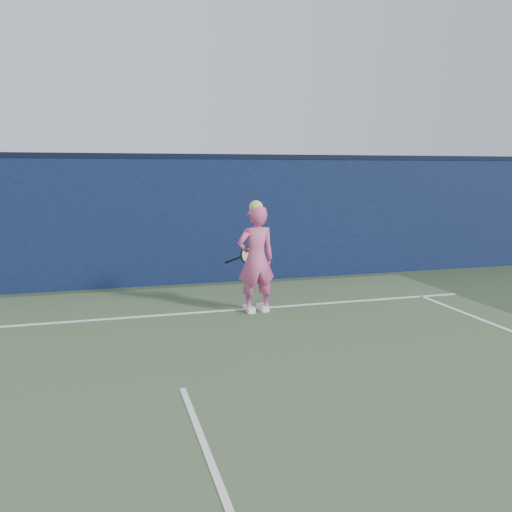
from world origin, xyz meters
name	(u,v)px	position (x,y,z in m)	size (l,w,h in m)	color
ground	(199,433)	(0.00, 0.00, 0.00)	(80.00, 80.00, 0.00)	#293B24
backstop_wall	(140,223)	(0.00, 6.50, 1.25)	(24.00, 0.40, 2.50)	black
wall_cap	(138,156)	(0.00, 6.50, 2.55)	(24.00, 0.42, 0.10)	black
player	(256,259)	(1.62, 3.84, 0.87)	(0.67, 0.48, 1.81)	#D05088
racket	(246,256)	(1.57, 4.28, 0.86)	(0.54, 0.16, 0.29)	black
court_lines	(206,451)	(0.00, -0.33, 0.01)	(11.00, 12.04, 0.01)	white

